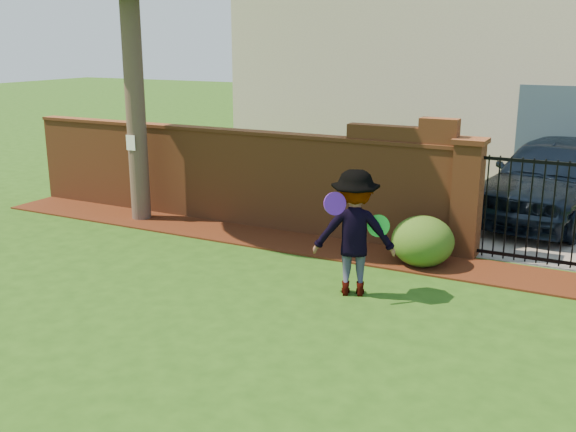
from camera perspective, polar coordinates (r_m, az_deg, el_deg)
The scene contains 13 objects.
ground at distance 8.41m, azimuth -8.15°, elevation -8.68°, with size 80.00×80.00×0.01m, color #214812.
mulch_bed at distance 11.52m, azimuth -2.41°, elevation -1.85°, with size 11.10×1.08×0.03m, color #37150A.
brick_wall at distance 12.39m, azimuth -5.20°, elevation 3.63°, with size 8.70×0.31×2.16m.
pillar_left at distance 10.72m, azimuth 15.12°, elevation 1.55°, with size 0.50×0.50×1.88m.
iron_gate at distance 10.58m, azimuth 20.89°, elevation 0.33°, with size 1.78×0.03×1.60m.
driveway at distance 14.65m, azimuth 22.53°, elevation 0.61°, with size 3.20×8.00×0.01m, color slate.
house at distance 18.56m, azimuth 16.88°, elevation 13.76°, with size 12.40×6.40×6.30m.
car at distance 13.32m, azimuth 21.48°, elevation 2.88°, with size 1.88×4.68×1.60m, color black.
paper_notice at distance 12.61m, azimuth -13.36°, elevation 6.14°, with size 0.20×0.01×0.28m, color white.
shrub_left at distance 10.24m, azimuth 11.48°, elevation -2.14°, with size 0.94×0.94×0.77m, color #234E17.
man at distance 8.83m, azimuth 5.68°, elevation -1.51°, with size 1.10×0.63×1.71m, color gray.
frisbee_purple at distance 8.46m, azimuth 4.04°, elevation 1.07°, with size 0.30×0.30×0.03m, color #561BAC.
frisbee_green at distance 8.76m, azimuth 7.76°, elevation -0.84°, with size 0.30×0.30×0.03m, color green.
Camera 1 is at (4.56, -6.23, 3.34)m, focal length 41.43 mm.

